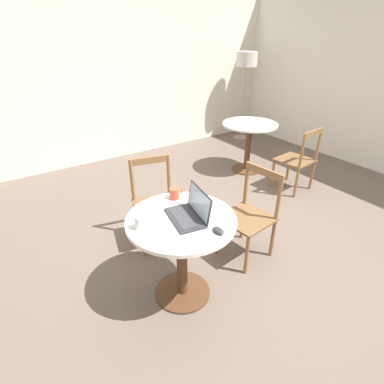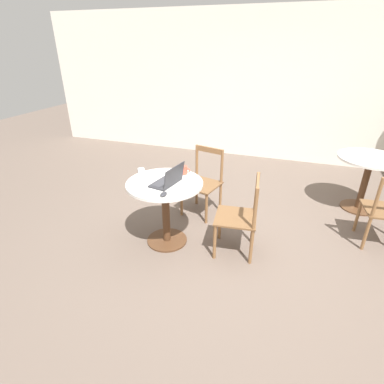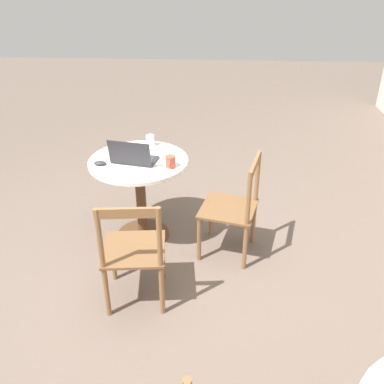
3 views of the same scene
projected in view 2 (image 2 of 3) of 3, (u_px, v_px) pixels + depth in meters
ground_plane at (228, 248)px, 3.42m from camera, size 16.00×16.00×0.00m
wall_back at (271, 88)px, 5.56m from camera, size 9.40×0.06×2.70m
cafe_table_near at (165, 198)px, 3.29m from camera, size 0.83×0.83×0.76m
cafe_table_mid at (368, 171)px, 3.99m from camera, size 0.83×0.83×0.76m
chair_near_right at (240, 217)px, 3.18m from camera, size 0.48×0.48×0.89m
chair_near_back at (203, 182)px, 3.97m from camera, size 0.52×0.52×0.89m
laptop at (168, 180)px, 3.14m from camera, size 0.30×0.39×0.22m
mouse at (164, 194)px, 2.92m from camera, size 0.06×0.10×0.03m
mug at (184, 170)px, 3.39m from camera, size 0.12×0.08×0.09m
drinking_glass at (141, 173)px, 3.32m from camera, size 0.08×0.08×0.10m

